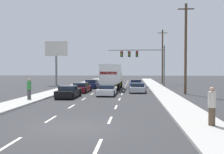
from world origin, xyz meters
name	(u,v)px	position (x,y,z in m)	size (l,w,h in m)	color
ground_plane	(113,89)	(0.00, 25.00, 0.00)	(140.00, 140.00, 0.00)	#333335
sidewalk_right	(162,91)	(6.46, 20.00, 0.07)	(2.42, 80.00, 0.14)	#B2AFA8
sidewalk_left	(59,91)	(-6.46, 20.00, 0.07)	(2.42, 80.00, 0.14)	#B2AFA8
lane_markings	(111,90)	(0.00, 21.93, 0.00)	(3.54, 62.00, 0.01)	silver
car_navy	(92,84)	(-3.19, 26.08, 0.58)	(1.91, 4.71, 1.25)	#141E4C
car_maroon	(81,88)	(-3.35, 19.00, 0.54)	(1.87, 4.63, 1.17)	maroon
car_black	(69,92)	(-3.43, 12.93, 0.55)	(1.86, 4.20, 1.19)	black
box_truck	(112,75)	(-0.04, 23.77, 2.02)	(2.66, 8.34, 3.46)	white
car_white	(107,90)	(0.15, 15.73, 0.54)	(1.96, 4.57, 1.13)	white
car_blue	(136,84)	(3.42, 27.25, 0.56)	(1.98, 4.31, 1.22)	#1E389E
car_silver	(138,88)	(3.52, 19.30, 0.52)	(2.02, 4.06, 1.14)	#B7BABF
traffic_signal_mast	(138,56)	(3.77, 30.11, 4.89)	(9.07, 0.69, 6.59)	#595B56
utility_pole_mid	(186,48)	(8.85, 17.53, 5.22)	(1.80, 0.28, 10.16)	brown
utility_pole_far	(162,56)	(8.57, 38.76, 5.32)	(1.80, 0.28, 10.35)	brown
roadside_billboard	(56,54)	(-10.61, 32.82, 5.47)	(4.02, 0.36, 7.69)	slate
pedestrian_near_corner	(29,89)	(-6.44, 10.40, 1.06)	(0.38, 0.38, 1.84)	#3F3F42
pedestrian_mid_block	(212,106)	(6.80, 0.33, 1.08)	(0.38, 0.38, 1.87)	brown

